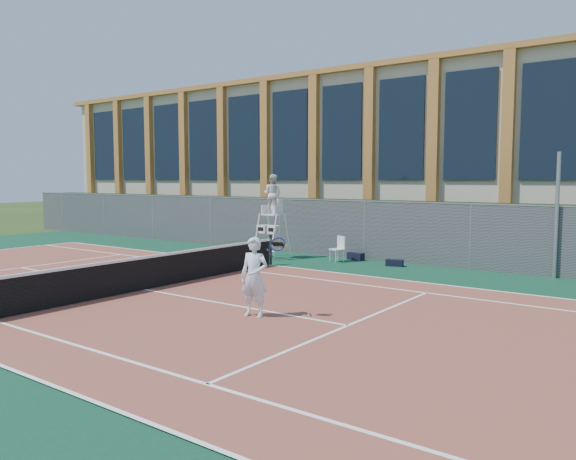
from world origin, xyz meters
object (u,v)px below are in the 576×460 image
Objects in this scene: umpire_chair at (273,197)px; tennis_player at (254,277)px; plastic_chair at (339,247)px; steel_pole at (557,216)px.

umpire_chair reaches higher than tennis_player.
tennis_player is (5.36, -7.57, -1.46)m from umpire_chair.
umpire_chair is at bearing 125.29° from tennis_player.
umpire_chair is 3.19m from plastic_chair.
steel_pole reaches higher than tennis_player.
steel_pole is at bearing 65.04° from tennis_player.
tennis_player is at bearing -71.14° from plastic_chair.
steel_pole is 2.19× the size of tennis_player.
plastic_chair is at bearing 108.86° from tennis_player.
umpire_chair is 3.46× the size of plastic_chair.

